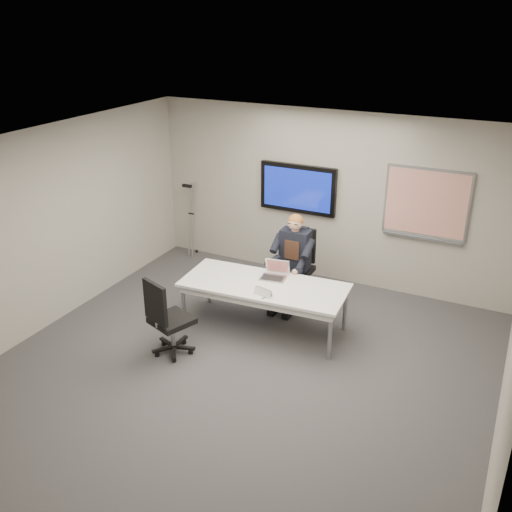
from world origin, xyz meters
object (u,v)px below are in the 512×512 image
at_px(conference_table, 264,289).
at_px(seated_person, 290,271).
at_px(laptop, 275,273).
at_px(office_chair_near, 170,331).
at_px(office_chair_far, 296,278).

xyz_separation_m(conference_table, seated_person, (0.06, 0.78, -0.05)).
bearing_deg(seated_person, laptop, -91.72).
bearing_deg(office_chair_near, seated_person, -94.72).
relative_size(office_chair_near, seated_person, 0.77).
relative_size(conference_table, office_chair_far, 2.09).
xyz_separation_m(conference_table, laptop, (0.04, 0.26, 0.14)).
distance_m(office_chair_far, office_chair_near, 2.35).
relative_size(office_chair_far, seated_person, 0.79).
xyz_separation_m(office_chair_near, laptop, (0.87, 1.39, 0.42)).
xyz_separation_m(seated_person, laptop, (-0.01, -0.52, 0.19)).
xyz_separation_m(office_chair_far, seated_person, (0.00, -0.27, 0.23)).
bearing_deg(conference_table, office_chair_near, -130.24).
relative_size(office_chair_far, laptop, 2.96).
distance_m(office_chair_near, seated_person, 2.12).
height_order(conference_table, laptop, laptop).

